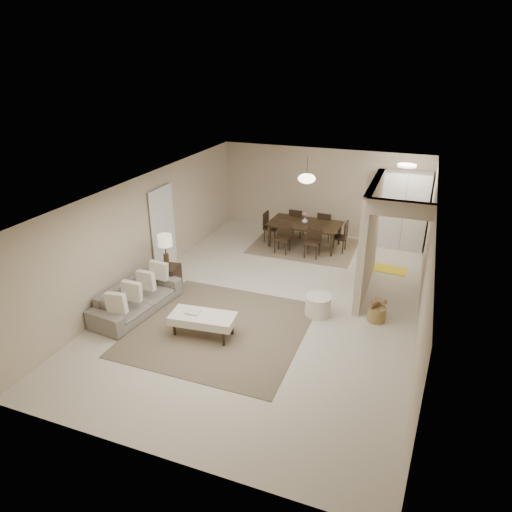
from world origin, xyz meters
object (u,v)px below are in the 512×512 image
at_px(dining_table, 304,235).
at_px(round_pouf, 318,306).
at_px(pantry_cabinet, 404,211).
at_px(wicker_basket, 377,314).
at_px(sofa, 137,299).
at_px(ottoman_bench, 203,319).
at_px(side_table, 168,277).

bearing_deg(dining_table, round_pouf, -68.75).
relative_size(pantry_cabinet, wicker_basket, 5.97).
height_order(sofa, ottoman_bench, sofa).
xyz_separation_m(round_pouf, wicker_basket, (1.15, 0.18, -0.06)).
bearing_deg(dining_table, sofa, -114.66).
height_order(sofa, dining_table, dining_table).
height_order(sofa, wicker_basket, sofa).
height_order(round_pouf, dining_table, dining_table).
bearing_deg(side_table, wicker_basket, 2.61).
height_order(pantry_cabinet, round_pouf, pantry_cabinet).
bearing_deg(pantry_cabinet, ottoman_bench, -118.18).
distance_m(side_table, dining_table, 4.14).
xyz_separation_m(sofa, dining_table, (2.30, 4.63, 0.04)).
distance_m(sofa, side_table, 1.16).
bearing_deg(side_table, sofa, -92.47).
distance_m(sofa, wicker_basket, 4.87).
relative_size(pantry_cabinet, round_pouf, 3.90).
distance_m(sofa, dining_table, 5.17).
xyz_separation_m(ottoman_bench, dining_table, (0.63, 4.93, -0.01)).
relative_size(pantry_cabinet, dining_table, 1.08).
distance_m(sofa, round_pouf, 3.72).
height_order(side_table, dining_table, dining_table).
xyz_separation_m(ottoman_bench, round_pouf, (1.85, 1.48, -0.14)).
bearing_deg(sofa, ottoman_bench, -93.59).
bearing_deg(pantry_cabinet, wicker_basket, -91.75).
bearing_deg(wicker_basket, pantry_cabinet, 88.25).
height_order(pantry_cabinet, side_table, pantry_cabinet).
bearing_deg(pantry_cabinet, side_table, -137.25).
bearing_deg(pantry_cabinet, dining_table, -159.83).
height_order(side_table, wicker_basket, side_table).
relative_size(ottoman_bench, wicker_basket, 3.61).
bearing_deg(dining_table, wicker_basket, -52.23).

